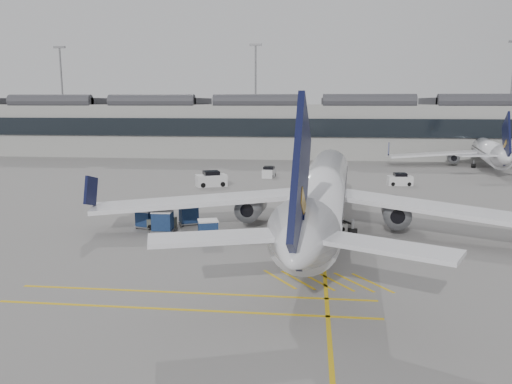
# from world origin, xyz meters

# --- Properties ---
(ground) EXTENTS (220.00, 220.00, 0.00)m
(ground) POSITION_xyz_m (0.00, 0.00, 0.00)
(ground) COLOR gray
(ground) RESTS_ON ground
(terminal) EXTENTS (200.00, 20.45, 12.40)m
(terminal) POSITION_xyz_m (0.00, 71.93, 6.14)
(terminal) COLOR #9E9E99
(terminal) RESTS_ON ground
(light_masts) EXTENTS (113.00, 0.60, 25.45)m
(light_masts) POSITION_xyz_m (-1.67, 86.00, 14.49)
(light_masts) COLOR slate
(light_masts) RESTS_ON ground
(apron_markings) EXTENTS (0.25, 60.00, 0.01)m
(apron_markings) POSITION_xyz_m (10.00, 10.00, 0.01)
(apron_markings) COLOR gold
(apron_markings) RESTS_ON ground
(airliner_main) EXTENTS (41.34, 45.32, 12.05)m
(airliner_main) POSITION_xyz_m (9.87, 5.85, 3.54)
(airliner_main) COLOR white
(airliner_main) RESTS_ON ground
(airliner_far) EXTENTS (34.59, 38.10, 10.20)m
(airliner_far) POSITION_xyz_m (40.23, 54.50, 3.00)
(airliner_far) COLOR white
(airliner_far) RESTS_ON ground
(belt_loader) EXTENTS (4.75, 3.06, 1.90)m
(belt_loader) POSITION_xyz_m (10.17, 5.89, 0.55)
(belt_loader) COLOR silver
(belt_loader) RESTS_ON ground
(baggage_cart_a) EXTENTS (2.09, 1.88, 1.83)m
(baggage_cart_a) POSITION_xyz_m (0.50, 1.41, 0.98)
(baggage_cart_a) COLOR gray
(baggage_cart_a) RESTS_ON ground
(baggage_cart_b) EXTENTS (2.24, 2.11, 1.86)m
(baggage_cart_b) POSITION_xyz_m (-2.53, 6.94, 1.00)
(baggage_cart_b) COLOR gray
(baggage_cart_b) RESTS_ON ground
(baggage_cart_c) EXTENTS (1.94, 1.62, 1.97)m
(baggage_cart_c) POSITION_xyz_m (-4.13, 3.83, 1.05)
(baggage_cart_c) COLOR gray
(baggage_cart_c) RESTS_ON ground
(baggage_cart_d) EXTENTS (1.91, 1.72, 1.68)m
(baggage_cart_d) POSITION_xyz_m (-6.15, 5.19, 0.90)
(baggage_cart_d) COLOR gray
(baggage_cart_d) RESTS_ON ground
(ramp_agent_a) EXTENTS (0.70, 0.69, 1.64)m
(ramp_agent_a) POSITION_xyz_m (3.39, 9.82, 0.82)
(ramp_agent_a) COLOR orange
(ramp_agent_a) RESTS_ON ground
(ramp_agent_b) EXTENTS (1.15, 1.01, 2.00)m
(ramp_agent_b) POSITION_xyz_m (6.22, 2.41, 1.00)
(ramp_agent_b) COLOR orange
(ramp_agent_b) RESTS_ON ground
(pushback_tug) EXTENTS (2.44, 1.55, 1.35)m
(pushback_tug) POSITION_xyz_m (-4.57, 5.07, 0.60)
(pushback_tug) COLOR #505548
(pushback_tug) RESTS_ON ground
(safety_cone_nose) EXTENTS (0.32, 0.32, 0.44)m
(safety_cone_nose) POSITION_xyz_m (10.98, 23.70, 0.22)
(safety_cone_nose) COLOR #F24C0A
(safety_cone_nose) RESTS_ON ground
(safety_cone_engine) EXTENTS (0.40, 0.40, 0.55)m
(safety_cone_engine) POSITION_xyz_m (16.41, 8.29, 0.28)
(safety_cone_engine) COLOR #F24C0A
(safety_cone_engine) RESTS_ON ground
(service_van_left) EXTENTS (4.62, 3.59, 2.12)m
(service_van_left) POSITION_xyz_m (-4.77, 28.90, 0.95)
(service_van_left) COLOR silver
(service_van_left) RESTS_ON ground
(service_van_mid) EXTENTS (1.96, 3.43, 1.69)m
(service_van_mid) POSITION_xyz_m (2.46, 38.16, 0.75)
(service_van_mid) COLOR silver
(service_van_mid) RESTS_ON ground
(service_van_right) EXTENTS (3.46, 1.90, 1.72)m
(service_van_right) POSITION_xyz_m (21.36, 32.60, 0.77)
(service_van_right) COLOR silver
(service_van_right) RESTS_ON ground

